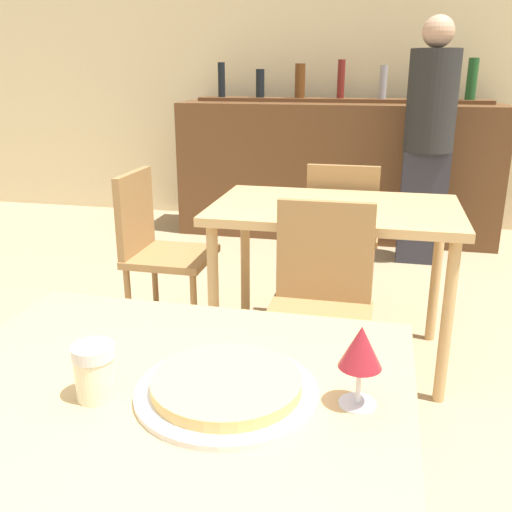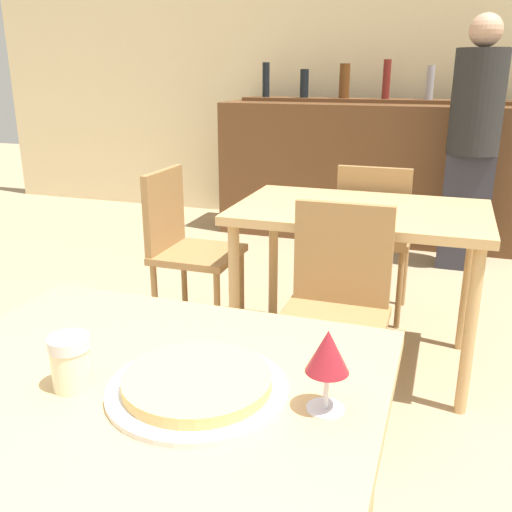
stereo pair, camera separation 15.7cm
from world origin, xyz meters
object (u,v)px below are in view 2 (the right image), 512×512
(chair_far_side_back, at_px, (373,230))
(cheese_shaker, at_px, (71,362))
(wine_glass, at_px, (328,354))
(chair_far_side_front, at_px, (336,302))
(person_standing, at_px, (473,137))
(pizza_tray, at_px, (197,384))
(chair_far_side_left, at_px, (184,242))

(chair_far_side_back, distance_m, cheese_shaker, 2.29)
(wine_glass, bearing_deg, cheese_shaker, -170.39)
(chair_far_side_back, xyz_separation_m, cheese_shaker, (-0.30, -2.25, 0.31))
(chair_far_side_front, height_order, person_standing, person_standing)
(cheese_shaker, bearing_deg, wine_glass, 9.61)
(person_standing, bearing_deg, cheese_shaker, -103.33)
(chair_far_side_front, distance_m, person_standing, 2.25)
(cheese_shaker, relative_size, person_standing, 0.06)
(chair_far_side_front, height_order, pizza_tray, chair_far_side_front)
(wine_glass, bearing_deg, chair_far_side_left, 123.35)
(pizza_tray, xyz_separation_m, wine_glass, (0.25, 0.02, 0.10))
(cheese_shaker, bearing_deg, pizza_tray, 14.57)
(pizza_tray, height_order, person_standing, person_standing)
(pizza_tray, xyz_separation_m, person_standing, (0.55, 3.28, 0.13))
(pizza_tray, bearing_deg, cheese_shaker, -165.43)
(pizza_tray, height_order, wine_glass, wine_glass)
(chair_far_side_front, xyz_separation_m, wine_glass, (0.19, -1.10, 0.37))
(wine_glass, bearing_deg, pizza_tray, -175.34)
(pizza_tray, relative_size, person_standing, 0.21)
(chair_far_side_back, bearing_deg, pizza_tray, 88.45)
(chair_far_side_front, bearing_deg, chair_far_side_back, 90.00)
(chair_far_side_front, xyz_separation_m, pizza_tray, (-0.06, -1.12, 0.27))
(chair_far_side_front, bearing_deg, pizza_tray, -93.03)
(pizza_tray, distance_m, person_standing, 3.33)
(person_standing, relative_size, wine_glass, 10.70)
(chair_far_side_back, bearing_deg, wine_glass, 94.90)
(chair_far_side_back, height_order, wine_glass, wine_glass)
(chair_far_side_left, bearing_deg, person_standing, -40.42)
(chair_far_side_left, bearing_deg, chair_far_side_front, -121.00)
(pizza_tray, relative_size, cheese_shaker, 3.26)
(wine_glass, bearing_deg, person_standing, 84.59)
(chair_far_side_front, distance_m, pizza_tray, 1.15)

